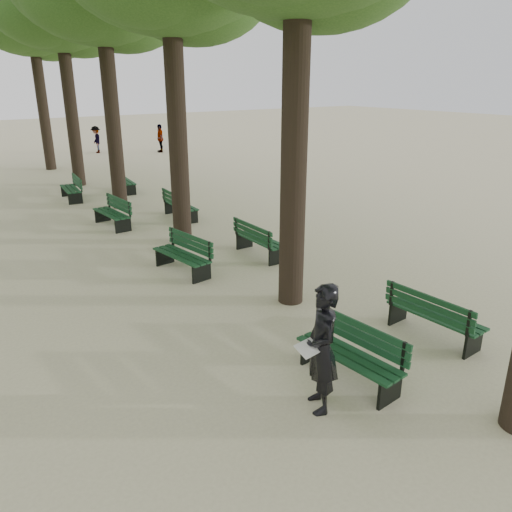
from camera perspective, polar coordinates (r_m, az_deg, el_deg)
ground at (r=7.95m, az=9.22°, el=-15.12°), size 120.00×120.00×0.00m
tree_central_5 at (r=28.43m, az=-24.50°, el=24.44°), size 6.00×6.00×9.95m
bench_left_0 at (r=8.11m, az=10.52°, el=-12.16°), size 0.71×1.84×0.92m
bench_left_1 at (r=12.29m, az=-8.43°, el=-0.67°), size 0.80×1.86×0.92m
bench_left_2 at (r=16.61m, az=-16.11°, el=4.14°), size 0.70×1.84×0.92m
bench_left_3 at (r=20.87m, az=-20.35°, el=6.75°), size 0.74×1.85×0.92m
bench_right_0 at (r=9.74m, az=19.64°, el=-7.32°), size 0.66×1.83×0.92m
bench_right_1 at (r=13.31m, az=0.49°, el=1.14°), size 0.61×1.81×0.92m
bench_right_2 at (r=17.15m, az=-8.59°, el=5.17°), size 0.67×1.83×0.92m
bench_right_3 at (r=21.76m, az=-14.76°, el=7.82°), size 0.79×1.86×0.92m
man_with_map at (r=7.09m, az=7.51°, el=-10.45°), size 0.77×0.86×1.92m
pedestrian_b at (r=33.94m, az=-17.79°, el=12.55°), size 0.49×1.11×1.66m
pedestrian_c at (r=33.30m, az=-10.91°, el=13.08°), size 0.60×1.08×1.75m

